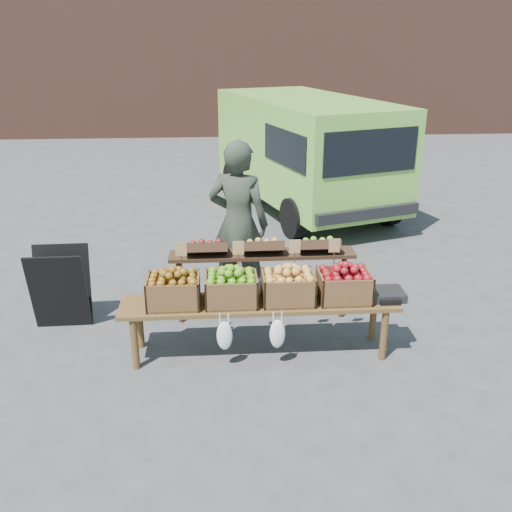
{
  "coord_description": "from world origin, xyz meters",
  "views": [
    {
      "loc": [
        -0.16,
        -4.64,
        3.01
      ],
      "look_at": [
        0.22,
        0.83,
        0.85
      ],
      "focal_mm": 40.0,
      "sensor_mm": 36.0,
      "label": 1
    }
  ],
  "objects_px": {
    "delivery_van": "(305,155)",
    "back_table": "(262,276)",
    "crate_golden_apples": "(173,291)",
    "crate_red_apples": "(288,288)",
    "vendor": "(239,224)",
    "chalkboard_sign": "(61,288)",
    "crate_russet_pears": "(231,289)",
    "crate_green_apples": "(344,286)",
    "display_bench": "(260,327)",
    "weighing_scale": "(386,294)"
  },
  "relations": [
    {
      "from": "weighing_scale",
      "to": "delivery_van",
      "type": "bearing_deg",
      "value": 90.75
    },
    {
      "from": "display_bench",
      "to": "back_table",
      "type": "bearing_deg",
      "value": 83.38
    },
    {
      "from": "delivery_van",
      "to": "back_table",
      "type": "xyz_separation_m",
      "value": [
        -1.1,
        -4.25,
        -0.46
      ]
    },
    {
      "from": "crate_green_apples",
      "to": "display_bench",
      "type": "bearing_deg",
      "value": 180.0
    },
    {
      "from": "crate_golden_apples",
      "to": "crate_red_apples",
      "type": "xyz_separation_m",
      "value": [
        1.1,
        0.0,
        0.0
      ]
    },
    {
      "from": "crate_red_apples",
      "to": "crate_green_apples",
      "type": "relative_size",
      "value": 1.0
    },
    {
      "from": "back_table",
      "to": "display_bench",
      "type": "relative_size",
      "value": 0.78
    },
    {
      "from": "crate_red_apples",
      "to": "display_bench",
      "type": "bearing_deg",
      "value": 180.0
    },
    {
      "from": "crate_red_apples",
      "to": "crate_russet_pears",
      "type": "bearing_deg",
      "value": 180.0
    },
    {
      "from": "weighing_scale",
      "to": "crate_red_apples",
      "type": "bearing_deg",
      "value": 180.0
    },
    {
      "from": "display_bench",
      "to": "weighing_scale",
      "type": "bearing_deg",
      "value": 0.0
    },
    {
      "from": "delivery_van",
      "to": "chalkboard_sign",
      "type": "height_order",
      "value": "delivery_van"
    },
    {
      "from": "crate_golden_apples",
      "to": "delivery_van",
      "type": "bearing_deg",
      "value": 67.99
    },
    {
      "from": "delivery_van",
      "to": "display_bench",
      "type": "bearing_deg",
      "value": -121.66
    },
    {
      "from": "delivery_van",
      "to": "crate_red_apples",
      "type": "bearing_deg",
      "value": -118.62
    },
    {
      "from": "crate_russet_pears",
      "to": "crate_red_apples",
      "type": "distance_m",
      "value": 0.55
    },
    {
      "from": "vendor",
      "to": "crate_green_apples",
      "type": "relative_size",
      "value": 3.85
    },
    {
      "from": "crate_golden_apples",
      "to": "crate_russet_pears",
      "type": "relative_size",
      "value": 1.0
    },
    {
      "from": "delivery_van",
      "to": "vendor",
      "type": "height_order",
      "value": "delivery_van"
    },
    {
      "from": "delivery_van",
      "to": "chalkboard_sign",
      "type": "xyz_separation_m",
      "value": [
        -3.28,
        -4.25,
        -0.53
      ]
    },
    {
      "from": "delivery_van",
      "to": "back_table",
      "type": "distance_m",
      "value": 4.42
    },
    {
      "from": "back_table",
      "to": "crate_russet_pears",
      "type": "xyz_separation_m",
      "value": [
        -0.36,
        -0.72,
        0.19
      ]
    },
    {
      "from": "delivery_van",
      "to": "crate_red_apples",
      "type": "relative_size",
      "value": 8.76
    },
    {
      "from": "chalkboard_sign",
      "to": "display_bench",
      "type": "relative_size",
      "value": 0.33
    },
    {
      "from": "display_bench",
      "to": "crate_russet_pears",
      "type": "xyz_separation_m",
      "value": [
        -0.28,
        0.0,
        0.42
      ]
    },
    {
      "from": "chalkboard_sign",
      "to": "weighing_scale",
      "type": "distance_m",
      "value": 3.42
    },
    {
      "from": "delivery_van",
      "to": "display_bench",
      "type": "xyz_separation_m",
      "value": [
        -1.19,
        -4.97,
        -0.7
      ]
    },
    {
      "from": "crate_golden_apples",
      "to": "chalkboard_sign",
      "type": "bearing_deg",
      "value": 150.22
    },
    {
      "from": "delivery_van",
      "to": "vendor",
      "type": "bearing_deg",
      "value": -127.92
    },
    {
      "from": "chalkboard_sign",
      "to": "crate_green_apples",
      "type": "bearing_deg",
      "value": -15.16
    },
    {
      "from": "vendor",
      "to": "crate_russet_pears",
      "type": "bearing_deg",
      "value": 103.96
    },
    {
      "from": "crate_russet_pears",
      "to": "delivery_van",
      "type": "bearing_deg",
      "value": 73.64
    },
    {
      "from": "back_table",
      "to": "crate_red_apples",
      "type": "distance_m",
      "value": 0.77
    },
    {
      "from": "vendor",
      "to": "weighing_scale",
      "type": "bearing_deg",
      "value": 158.26
    },
    {
      "from": "display_bench",
      "to": "crate_green_apples",
      "type": "distance_m",
      "value": 0.93
    },
    {
      "from": "delivery_van",
      "to": "display_bench",
      "type": "height_order",
      "value": "delivery_van"
    },
    {
      "from": "crate_green_apples",
      "to": "crate_golden_apples",
      "type": "bearing_deg",
      "value": 180.0
    },
    {
      "from": "chalkboard_sign",
      "to": "display_bench",
      "type": "xyz_separation_m",
      "value": [
        2.09,
        -0.72,
        -0.17
      ]
    },
    {
      "from": "back_table",
      "to": "crate_green_apples",
      "type": "height_order",
      "value": "back_table"
    },
    {
      "from": "chalkboard_sign",
      "to": "weighing_scale",
      "type": "relative_size",
      "value": 2.65
    },
    {
      "from": "back_table",
      "to": "crate_russet_pears",
      "type": "height_order",
      "value": "back_table"
    },
    {
      "from": "display_bench",
      "to": "crate_red_apples",
      "type": "xyz_separation_m",
      "value": [
        0.28,
        0.0,
        0.42
      ]
    },
    {
      "from": "crate_russet_pears",
      "to": "crate_green_apples",
      "type": "relative_size",
      "value": 1.0
    },
    {
      "from": "chalkboard_sign",
      "to": "crate_green_apples",
      "type": "height_order",
      "value": "chalkboard_sign"
    },
    {
      "from": "vendor",
      "to": "back_table",
      "type": "bearing_deg",
      "value": 134.0
    },
    {
      "from": "delivery_van",
      "to": "back_table",
      "type": "height_order",
      "value": "delivery_van"
    },
    {
      "from": "vendor",
      "to": "weighing_scale",
      "type": "xyz_separation_m",
      "value": [
        1.4,
        -1.24,
        -0.35
      ]
    },
    {
      "from": "delivery_van",
      "to": "chalkboard_sign",
      "type": "bearing_deg",
      "value": -145.89
    },
    {
      "from": "vendor",
      "to": "display_bench",
      "type": "bearing_deg",
      "value": 116.64
    },
    {
      "from": "crate_green_apples",
      "to": "vendor",
      "type": "bearing_deg",
      "value": 128.22
    }
  ]
}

